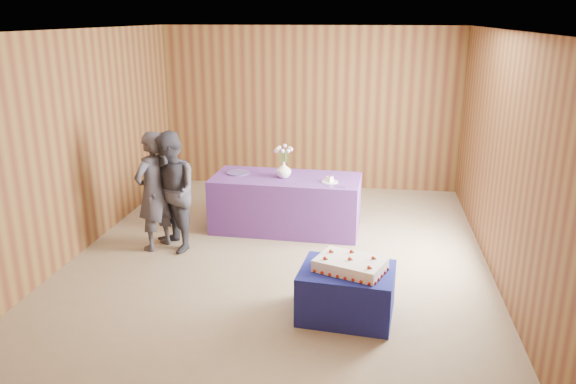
% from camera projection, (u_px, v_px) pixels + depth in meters
% --- Properties ---
extents(ground, '(6.00, 6.00, 0.00)m').
position_uv_depth(ground, '(281.00, 254.00, 7.01)').
color(ground, gray).
rests_on(ground, ground).
extents(room_shell, '(5.04, 6.04, 2.72)m').
position_uv_depth(room_shell, '(280.00, 111.00, 6.46)').
color(room_shell, brown).
rests_on(room_shell, ground).
extents(cake_table, '(0.96, 0.78, 0.50)m').
position_uv_depth(cake_table, '(346.00, 293.00, 5.51)').
color(cake_table, navy).
rests_on(cake_table, ground).
extents(serving_table, '(2.03, 0.96, 0.75)m').
position_uv_depth(serving_table, '(286.00, 203.00, 7.74)').
color(serving_table, '#5C3186').
rests_on(serving_table, ground).
extents(sheet_cake, '(0.78, 0.65, 0.15)m').
position_uv_depth(sheet_cake, '(350.00, 265.00, 5.40)').
color(sheet_cake, silver).
rests_on(sheet_cake, cake_table).
extents(vase, '(0.24, 0.24, 0.21)m').
position_uv_depth(vase, '(284.00, 170.00, 7.58)').
color(vase, white).
rests_on(vase, serving_table).
extents(flower_spray, '(0.26, 0.26, 0.20)m').
position_uv_depth(flower_spray, '(284.00, 150.00, 7.50)').
color(flower_spray, '#3B6B2B').
rests_on(flower_spray, vase).
extents(platter, '(0.41, 0.41, 0.02)m').
position_uv_depth(platter, '(238.00, 173.00, 7.79)').
color(platter, '#584A94').
rests_on(platter, serving_table).
extents(plate, '(0.28, 0.28, 0.01)m').
position_uv_depth(plate, '(330.00, 182.00, 7.39)').
color(plate, silver).
rests_on(plate, serving_table).
extents(cake_slice, '(0.10, 0.10, 0.09)m').
position_uv_depth(cake_slice, '(330.00, 179.00, 7.38)').
color(cake_slice, silver).
rests_on(cake_slice, plate).
extents(knife, '(0.26, 0.03, 0.00)m').
position_uv_depth(knife, '(335.00, 187.00, 7.19)').
color(knife, '#AFAFB3').
rests_on(knife, serving_table).
extents(guest_left, '(0.56, 0.65, 1.52)m').
position_uv_depth(guest_left, '(153.00, 191.00, 6.99)').
color(guest_left, '#35343E').
rests_on(guest_left, ground).
extents(guest_right, '(0.92, 0.93, 1.52)m').
position_uv_depth(guest_right, '(171.00, 192.00, 6.93)').
color(guest_right, '#373742').
rests_on(guest_right, ground).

